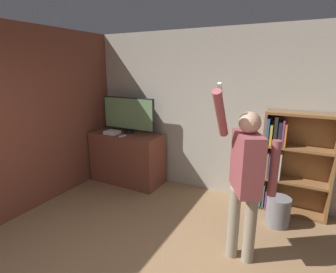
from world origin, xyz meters
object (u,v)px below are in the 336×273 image
object	(u,v)px
person	(246,174)
waste_bin	(278,211)
television	(129,115)
bookshelf	(288,163)
game_console	(112,132)

from	to	relation	value
person	waste_bin	world-z (taller)	person
television	bookshelf	distance (m)	2.75
television	bookshelf	xyz separation A→B (m)	(2.70, 0.13, -0.50)
television	person	size ratio (longest dim) A/B	0.54
person	waste_bin	bearing A→B (deg)	133.52
television	person	xyz separation A→B (m)	(2.35, -1.22, -0.24)
person	bookshelf	bearing A→B (deg)	138.08
waste_bin	game_console	bearing A→B (deg)	178.32
person	television	bearing A→B (deg)	-144.62
television	waste_bin	xyz separation A→B (m)	(2.67, -0.32, -1.07)
person	waste_bin	size ratio (longest dim) A/B	4.88
game_console	waste_bin	xyz separation A→B (m)	(2.88, -0.08, -0.76)
television	game_console	size ratio (longest dim) A/B	4.37
game_console	waste_bin	bearing A→B (deg)	-1.68
game_console	person	xyz separation A→B (m)	(2.57, -0.99, 0.07)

